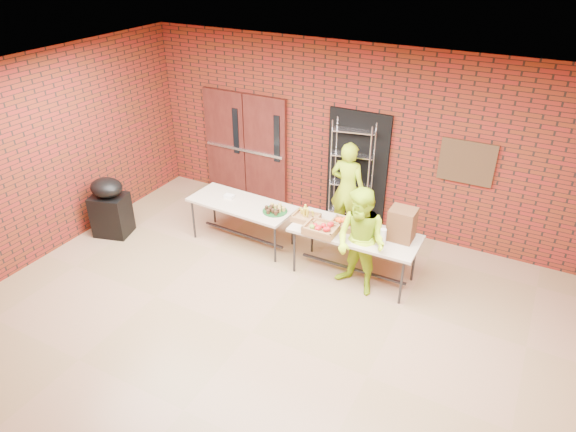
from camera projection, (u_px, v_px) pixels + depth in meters
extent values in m
cube|color=olive|center=(251.00, 334.00, 6.91)|extent=(8.00, 7.00, 0.04)
cube|color=silver|center=(240.00, 97.00, 5.31)|extent=(8.00, 7.00, 0.04)
cube|color=maroon|center=(355.00, 137.00, 8.82)|extent=(8.00, 0.04, 3.20)
cube|color=maroon|center=(21.00, 166.00, 7.75)|extent=(0.04, 7.00, 3.20)
cube|color=#4E1D16|center=(226.00, 143.00, 10.11)|extent=(0.88, 0.08, 2.10)
cube|color=#4E1D16|center=(265.00, 151.00, 9.74)|extent=(0.88, 0.08, 2.10)
cube|color=black|center=(236.00, 131.00, 9.81)|extent=(0.12, 0.02, 0.90)
cube|color=black|center=(277.00, 139.00, 9.44)|extent=(0.12, 0.02, 0.90)
cube|color=silver|center=(244.00, 150.00, 9.90)|extent=(1.70, 0.04, 0.05)
cube|color=black|center=(357.00, 169.00, 9.00)|extent=(1.10, 0.06, 2.10)
cube|color=#452C1B|center=(467.00, 162.00, 8.01)|extent=(0.85, 0.04, 0.70)
cube|color=tan|center=(241.00, 204.00, 8.56)|extent=(1.85, 0.85, 0.04)
cube|color=#2B2B30|center=(243.00, 235.00, 8.86)|extent=(1.61, 0.13, 0.03)
cylinder|color=#2B2B30|center=(214.00, 205.00, 9.31)|extent=(0.04, 0.04, 0.70)
cylinder|color=#2B2B30|center=(292.00, 226.00, 8.65)|extent=(0.04, 0.04, 0.70)
cylinder|color=#2B2B30|center=(194.00, 220.00, 8.84)|extent=(0.04, 0.04, 0.70)
cylinder|color=#2B2B30|center=(275.00, 243.00, 8.18)|extent=(0.04, 0.04, 0.70)
cube|color=tan|center=(355.00, 233.00, 7.65)|extent=(1.92, 0.81, 0.04)
cube|color=#2B2B30|center=(352.00, 269.00, 7.96)|extent=(1.71, 0.05, 0.03)
cylinder|color=#2B2B30|center=(312.00, 232.00, 8.44)|extent=(0.04, 0.04, 0.75)
cylinder|color=#2B2B30|center=(414.00, 260.00, 7.74)|extent=(0.04, 0.04, 0.75)
cylinder|color=#2B2B30|center=(294.00, 251.00, 7.95)|extent=(0.04, 0.04, 0.75)
cylinder|color=#2B2B30|center=(401.00, 282.00, 7.25)|extent=(0.04, 0.04, 0.75)
cube|color=#9D713F|center=(306.00, 219.00, 7.94)|extent=(0.40, 0.31, 0.06)
cube|color=#9D713F|center=(344.00, 226.00, 7.75)|extent=(0.40, 0.31, 0.06)
cube|color=#9D713F|center=(321.00, 230.00, 7.62)|extent=(0.48, 0.38, 0.08)
cylinder|color=#144B1D|center=(275.00, 211.00, 8.28)|extent=(0.40, 0.40, 0.02)
cube|color=silver|center=(229.00, 196.00, 8.70)|extent=(0.17, 0.11, 0.06)
cube|color=#55341D|center=(402.00, 224.00, 7.37)|extent=(0.37, 0.33, 0.48)
cylinder|color=silver|center=(368.00, 233.00, 7.40)|extent=(0.08, 0.08, 0.24)
cylinder|color=silver|center=(383.00, 237.00, 7.26)|extent=(0.09, 0.09, 0.26)
cylinder|color=silver|center=(376.00, 229.00, 7.48)|extent=(0.09, 0.09, 0.26)
cube|color=black|center=(112.00, 215.00, 8.96)|extent=(0.69, 0.62, 0.74)
ellipsoid|color=black|center=(106.00, 187.00, 8.70)|extent=(0.69, 0.63, 0.32)
imported|color=#A7D517|center=(347.00, 189.00, 8.79)|extent=(0.62, 0.41, 1.69)
imported|color=#A7D517|center=(361.00, 242.00, 7.33)|extent=(0.95, 0.83, 1.65)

